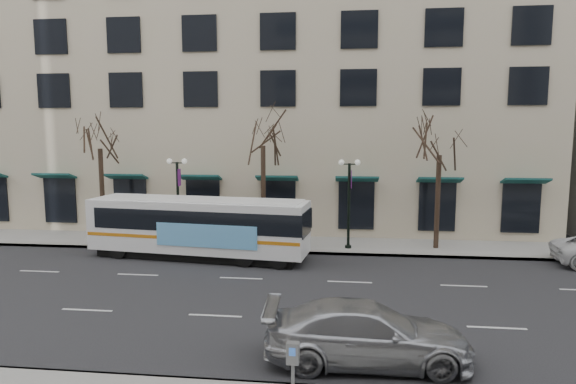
# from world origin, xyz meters

# --- Properties ---
(ground) EXTENTS (160.00, 160.00, 0.00)m
(ground) POSITION_xyz_m (0.00, 0.00, 0.00)
(ground) COLOR black
(ground) RESTS_ON ground
(sidewalk_far) EXTENTS (80.00, 4.00, 0.15)m
(sidewalk_far) POSITION_xyz_m (5.00, 9.00, 0.07)
(sidewalk_far) COLOR gray
(sidewalk_far) RESTS_ON ground
(building_hotel) EXTENTS (40.00, 20.00, 24.00)m
(building_hotel) POSITION_xyz_m (-2.00, 21.00, 12.00)
(building_hotel) COLOR #C2B694
(building_hotel) RESTS_ON ground
(tree_far_left) EXTENTS (3.60, 3.60, 8.34)m
(tree_far_left) POSITION_xyz_m (-10.00, 8.80, 6.70)
(tree_far_left) COLOR black
(tree_far_left) RESTS_ON ground
(tree_far_mid) EXTENTS (3.60, 3.60, 8.55)m
(tree_far_mid) POSITION_xyz_m (0.00, 8.80, 6.91)
(tree_far_mid) COLOR black
(tree_far_mid) RESTS_ON ground
(tree_far_right) EXTENTS (3.60, 3.60, 8.06)m
(tree_far_right) POSITION_xyz_m (10.00, 8.80, 6.42)
(tree_far_right) COLOR black
(tree_far_right) RESTS_ON ground
(lamp_post_left) EXTENTS (1.22, 0.45, 5.21)m
(lamp_post_left) POSITION_xyz_m (-4.99, 8.20, 2.94)
(lamp_post_left) COLOR black
(lamp_post_left) RESTS_ON ground
(lamp_post_right) EXTENTS (1.22, 0.45, 5.21)m
(lamp_post_right) POSITION_xyz_m (5.01, 8.20, 2.94)
(lamp_post_right) COLOR black
(lamp_post_right) RESTS_ON ground
(city_bus) EXTENTS (12.08, 3.96, 3.22)m
(city_bus) POSITION_xyz_m (-2.95, 5.65, 1.76)
(city_bus) COLOR white
(city_bus) RESTS_ON ground
(silver_car) EXTENTS (6.16, 2.74, 1.76)m
(silver_car) POSITION_xyz_m (5.38, -5.29, 0.88)
(silver_car) COLOR #AFB1B7
(silver_car) RESTS_ON ground
(pay_station) EXTENTS (0.32, 0.22, 1.44)m
(pay_station) POSITION_xyz_m (3.44, -7.71, 1.20)
(pay_station) COLOR gray
(pay_station) RESTS_ON sidewalk_near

